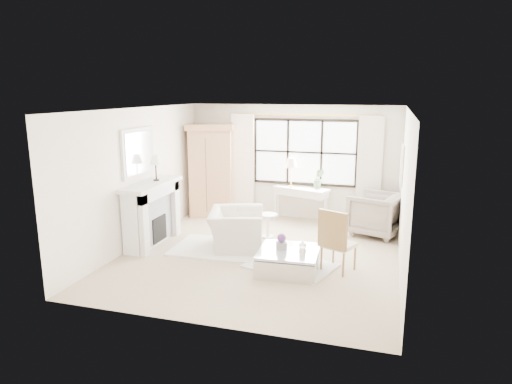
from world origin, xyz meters
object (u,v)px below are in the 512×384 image
Objects in this scene: club_armchair at (236,229)px; coffee_table at (289,261)px; console_table at (301,204)px; armoire at (211,170)px.

coffee_table is at bearing -140.74° from club_armchair.
console_table is 3.16m from coffee_table.
club_armchair is at bearing -92.11° from console_table.
console_table is at bearing -35.80° from club_armchair.
club_armchair is 1.10× the size of coffee_table.
armoire is 1.94× the size of club_armchair.
armoire is 2.62m from club_armchair.
coffee_table is (0.40, -3.13, -0.22)m from console_table.
armoire reaches higher than console_table.
console_table is 2.39m from club_armchair.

